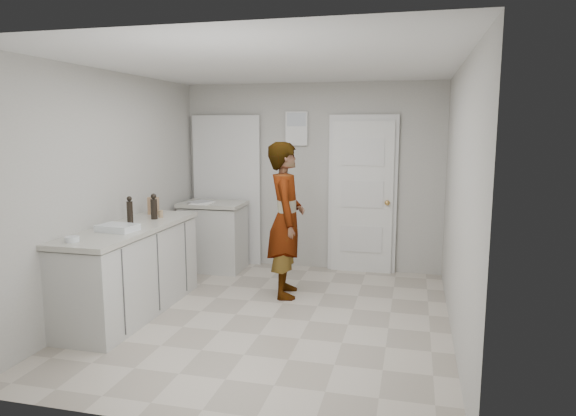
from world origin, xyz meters
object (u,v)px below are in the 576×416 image
(cake_mix_box, at_px, (153,206))
(oil_cruet_b, at_px, (130,210))
(baking_dish, at_px, (118,228))
(egg_bowl, at_px, (72,239))
(person, at_px, (286,220))
(spice_jar, at_px, (161,214))
(oil_cruet_a, at_px, (154,207))

(cake_mix_box, distance_m, oil_cruet_b, 0.55)
(cake_mix_box, relative_size, baking_dish, 0.52)
(egg_bowl, bearing_deg, person, 49.00)
(person, bearing_deg, oil_cruet_b, 105.87)
(person, xyz_separation_m, baking_dish, (-1.38, -1.21, 0.07))
(spice_jar, height_order, oil_cruet_a, oil_cruet_a)
(cake_mix_box, relative_size, oil_cruet_a, 0.71)
(oil_cruet_b, bearing_deg, cake_mix_box, 92.99)
(spice_jar, height_order, baking_dish, spice_jar)
(baking_dish, xyz_separation_m, egg_bowl, (-0.12, -0.52, -0.01))
(cake_mix_box, bearing_deg, oil_cruet_b, -97.12)
(cake_mix_box, height_order, baking_dish, cake_mix_box)
(person, bearing_deg, baking_dish, 118.35)
(person, relative_size, cake_mix_box, 8.80)
(person, bearing_deg, cake_mix_box, 86.94)
(cake_mix_box, xyz_separation_m, baking_dish, (0.13, -0.95, -0.07))
(cake_mix_box, distance_m, oil_cruet_a, 0.32)
(cake_mix_box, bearing_deg, egg_bowl, -99.93)
(oil_cruet_a, xyz_separation_m, oil_cruet_b, (-0.13, -0.28, 0.00))
(cake_mix_box, distance_m, egg_bowl, 1.47)
(cake_mix_box, xyz_separation_m, egg_bowl, (0.00, -1.47, -0.08))
(oil_cruet_a, bearing_deg, baking_dish, -92.34)
(baking_dish, distance_m, egg_bowl, 0.53)
(egg_bowl, bearing_deg, spice_jar, 82.36)
(cake_mix_box, bearing_deg, person, -0.23)
(oil_cruet_a, height_order, oil_cruet_b, oil_cruet_b)
(baking_dish, bearing_deg, oil_cruet_b, 104.10)
(person, distance_m, cake_mix_box, 1.54)
(cake_mix_box, height_order, spice_jar, cake_mix_box)
(oil_cruet_b, bearing_deg, baking_dish, -75.90)
(person, relative_size, oil_cruet_b, 6.16)
(baking_dish, height_order, egg_bowl, baking_dish)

